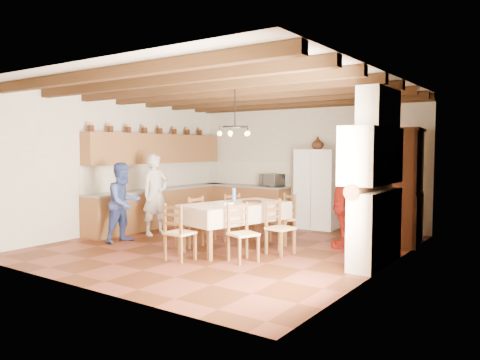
% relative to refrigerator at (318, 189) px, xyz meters
% --- Properties ---
extents(floor, '(6.00, 6.50, 0.02)m').
position_rel_refrigerator_xyz_m(floor, '(-0.55, -2.84, -0.93)').
color(floor, '#451F0E').
rests_on(floor, ground).
extents(ceiling, '(6.00, 6.50, 0.02)m').
position_rel_refrigerator_xyz_m(ceiling, '(-0.55, -2.84, 2.09)').
color(ceiling, silver).
rests_on(ceiling, ground).
extents(wall_back, '(6.00, 0.02, 3.00)m').
position_rel_refrigerator_xyz_m(wall_back, '(-0.55, 0.42, 0.58)').
color(wall_back, beige).
rests_on(wall_back, ground).
extents(wall_front, '(6.00, 0.02, 3.00)m').
position_rel_refrigerator_xyz_m(wall_front, '(-0.55, -6.10, 0.58)').
color(wall_front, beige).
rests_on(wall_front, ground).
extents(wall_left, '(0.02, 6.50, 3.00)m').
position_rel_refrigerator_xyz_m(wall_left, '(-3.56, -2.84, 0.58)').
color(wall_left, beige).
rests_on(wall_left, ground).
extents(wall_right, '(0.02, 6.50, 3.00)m').
position_rel_refrigerator_xyz_m(wall_right, '(2.46, -2.84, 0.58)').
color(wall_right, beige).
rests_on(wall_right, ground).
extents(ceiling_beams, '(6.00, 6.30, 0.16)m').
position_rel_refrigerator_xyz_m(ceiling_beams, '(-0.55, -2.84, 1.99)').
color(ceiling_beams, '#34220E').
rests_on(ceiling_beams, ground).
extents(lower_cabinets_left, '(0.60, 4.30, 0.86)m').
position_rel_refrigerator_xyz_m(lower_cabinets_left, '(-3.25, -1.79, -0.49)').
color(lower_cabinets_left, brown).
rests_on(lower_cabinets_left, ground).
extents(lower_cabinets_back, '(2.30, 0.60, 0.86)m').
position_rel_refrigerator_xyz_m(lower_cabinets_back, '(-2.10, 0.11, -0.49)').
color(lower_cabinets_back, brown).
rests_on(lower_cabinets_back, ground).
extents(countertop_left, '(0.62, 4.30, 0.04)m').
position_rel_refrigerator_xyz_m(countertop_left, '(-3.25, -1.79, -0.04)').
color(countertop_left, gray).
rests_on(countertop_left, lower_cabinets_left).
extents(countertop_back, '(2.34, 0.62, 0.04)m').
position_rel_refrigerator_xyz_m(countertop_back, '(-2.10, 0.11, -0.04)').
color(countertop_back, gray).
rests_on(countertop_back, lower_cabinets_back).
extents(backsplash_left, '(0.03, 4.30, 0.60)m').
position_rel_refrigerator_xyz_m(backsplash_left, '(-3.54, -1.79, 0.28)').
color(backsplash_left, white).
rests_on(backsplash_left, ground).
extents(backsplash_back, '(2.30, 0.03, 0.60)m').
position_rel_refrigerator_xyz_m(backsplash_back, '(-2.10, 0.39, 0.28)').
color(backsplash_back, white).
rests_on(backsplash_back, ground).
extents(upper_cabinets, '(0.35, 4.20, 0.70)m').
position_rel_refrigerator_xyz_m(upper_cabinets, '(-3.38, -1.79, 0.93)').
color(upper_cabinets, brown).
rests_on(upper_cabinets, ground).
extents(fireplace, '(0.56, 1.60, 2.80)m').
position_rel_refrigerator_xyz_m(fireplace, '(2.17, -2.64, 0.48)').
color(fireplace, beige).
rests_on(fireplace, ground).
extents(wall_picture, '(0.34, 0.03, 0.42)m').
position_rel_refrigerator_xyz_m(wall_picture, '(1.00, 0.39, 0.93)').
color(wall_picture, black).
rests_on(wall_picture, ground).
extents(refrigerator, '(0.96, 0.81, 1.83)m').
position_rel_refrigerator_xyz_m(refrigerator, '(0.00, 0.00, 0.00)').
color(refrigerator, white).
rests_on(refrigerator, floor).
extents(hutch, '(0.68, 1.30, 2.25)m').
position_rel_refrigerator_xyz_m(hutch, '(2.20, -0.66, 0.21)').
color(hutch, '#32150B').
rests_on(hutch, floor).
extents(dining_table, '(1.48, 2.16, 0.86)m').
position_rel_refrigerator_xyz_m(dining_table, '(-0.25, -3.00, -0.14)').
color(dining_table, beige).
rests_on(dining_table, floor).
extents(chandelier, '(0.47, 0.47, 0.03)m').
position_rel_refrigerator_xyz_m(chandelier, '(-0.25, -3.00, 1.33)').
color(chandelier, black).
rests_on(chandelier, ground).
extents(chair_left_near, '(0.43, 0.44, 0.96)m').
position_rel_refrigerator_xyz_m(chair_left_near, '(-1.13, -3.25, -0.44)').
color(chair_left_near, brown).
rests_on(chair_left_near, floor).
extents(chair_left_far, '(0.50, 0.52, 0.96)m').
position_rel_refrigerator_xyz_m(chair_left_far, '(-0.91, -2.35, -0.44)').
color(chair_left_far, brown).
rests_on(chair_left_far, floor).
extents(chair_right_near, '(0.53, 0.54, 0.96)m').
position_rel_refrigerator_xyz_m(chair_right_near, '(0.40, -3.68, -0.44)').
color(chair_right_near, brown).
rests_on(chair_right_near, floor).
extents(chair_right_far, '(0.47, 0.48, 0.96)m').
position_rel_refrigerator_xyz_m(chair_right_far, '(0.63, -2.85, -0.44)').
color(chair_right_far, brown).
rests_on(chair_right_far, floor).
extents(chair_end_near, '(0.43, 0.41, 0.96)m').
position_rel_refrigerator_xyz_m(chair_end_near, '(-0.52, -4.19, -0.44)').
color(chair_end_near, brown).
rests_on(chair_end_near, floor).
extents(chair_end_far, '(0.55, 0.54, 0.96)m').
position_rel_refrigerator_xyz_m(chair_end_far, '(0.13, -1.90, -0.44)').
color(chair_end_far, brown).
rests_on(chair_end_far, floor).
extents(person_man, '(0.52, 0.70, 1.74)m').
position_rel_refrigerator_xyz_m(person_man, '(-2.50, -2.78, -0.05)').
color(person_man, beige).
rests_on(person_man, floor).
extents(person_woman_blue, '(0.63, 0.79, 1.58)m').
position_rel_refrigerator_xyz_m(person_woman_blue, '(-2.45, -3.70, -0.13)').
color(person_woman_blue, '#36468B').
rests_on(person_woman_blue, floor).
extents(person_woman_red, '(0.71, 0.99, 1.56)m').
position_rel_refrigerator_xyz_m(person_woman_red, '(1.28, -1.68, -0.14)').
color(person_woman_red, '#A61C13').
rests_on(person_woman_red, floor).
extents(microwave, '(0.65, 0.51, 0.31)m').
position_rel_refrigerator_xyz_m(microwave, '(-1.33, 0.11, 0.14)').
color(microwave, silver).
rests_on(microwave, countertop_back).
extents(fridge_vase, '(0.36, 0.36, 0.30)m').
position_rel_refrigerator_xyz_m(fridge_vase, '(-0.02, 0.00, 1.06)').
color(fridge_vase, '#32150B').
rests_on(fridge_vase, refrigerator).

